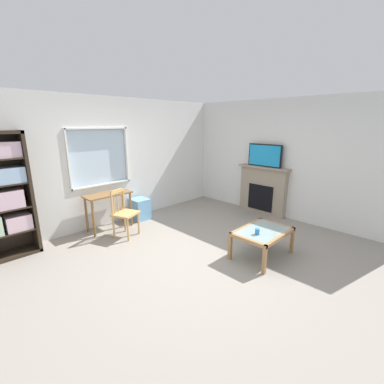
% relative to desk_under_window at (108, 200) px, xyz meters
% --- Properties ---
extents(ground, '(6.45, 5.73, 0.02)m').
position_rel_desk_under_window_xyz_m(ground, '(0.41, -2.01, -0.61)').
color(ground, gray).
extents(wall_back_with_window, '(5.45, 0.15, 2.61)m').
position_rel_desk_under_window_xyz_m(wall_back_with_window, '(0.44, 0.35, 0.69)').
color(wall_back_with_window, silver).
rests_on(wall_back_with_window, ground).
extents(wall_right, '(0.12, 4.93, 2.61)m').
position_rel_desk_under_window_xyz_m(wall_right, '(3.19, -2.01, 0.70)').
color(wall_right, silver).
rests_on(wall_right, ground).
extents(desk_under_window, '(0.90, 0.40, 0.74)m').
position_rel_desk_under_window_xyz_m(desk_under_window, '(0.00, 0.00, 0.00)').
color(desk_under_window, brown).
rests_on(desk_under_window, ground).
extents(wooden_chair, '(0.54, 0.53, 0.90)m').
position_rel_desk_under_window_xyz_m(wooden_chair, '(0.03, -0.52, -0.14)').
color(wooden_chair, tan).
rests_on(wooden_chair, ground).
extents(plastic_drawer_unit, '(0.35, 0.40, 0.46)m').
position_rel_desk_under_window_xyz_m(plastic_drawer_unit, '(0.76, 0.05, -0.37)').
color(plastic_drawer_unit, '#72ADDB').
rests_on(plastic_drawer_unit, ground).
extents(fireplace, '(0.26, 1.23, 1.13)m').
position_rel_desk_under_window_xyz_m(fireplace, '(3.04, -1.69, -0.04)').
color(fireplace, gray).
rests_on(fireplace, ground).
extents(tv, '(0.06, 0.81, 0.51)m').
position_rel_desk_under_window_xyz_m(tv, '(3.02, -1.69, 0.78)').
color(tv, black).
rests_on(tv, fireplace).
extents(coffee_table, '(0.94, 0.65, 0.45)m').
position_rel_desk_under_window_xyz_m(coffee_table, '(1.17, -2.78, -0.22)').
color(coffee_table, '#8C9E99').
rests_on(coffee_table, ground).
extents(sippy_cup, '(0.07, 0.07, 0.09)m').
position_rel_desk_under_window_xyz_m(sippy_cup, '(0.97, -2.80, -0.11)').
color(sippy_cup, '#337FD6').
rests_on(sippy_cup, coffee_table).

